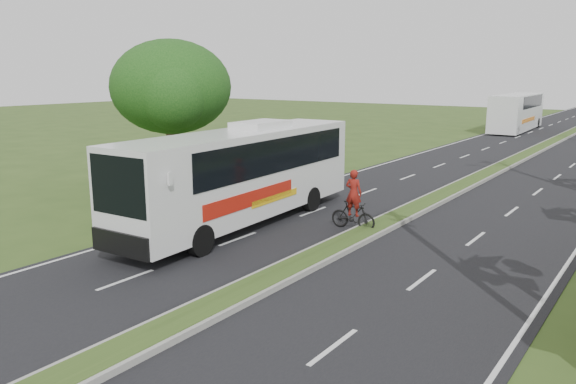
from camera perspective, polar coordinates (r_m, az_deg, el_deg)
The scene contains 8 objects.
ground at distance 14.70m, azimuth -7.42°, elevation -11.74°, with size 180.00×180.00×0.00m, color #324A1B.
road_asphalt at distance 31.74m, azimuth 17.86°, elevation 0.77°, with size 14.00×160.00×0.02m, color black.
median_strip at distance 31.72m, azimuth 17.87°, elevation 0.93°, with size 1.20×160.00×0.18m.
lane_edge_left at distance 34.30m, azimuth 7.16°, elevation 2.05°, with size 0.12×160.00×0.01m, color silver.
shade_tree at distance 29.14m, azimuth -11.92°, elevation 10.08°, with size 6.30×6.00×7.54m.
coach_bus_main at distance 21.94m, azimuth -4.49°, elevation 2.29°, with size 3.21×12.47×3.99m.
coach_bus_far at distance 62.73m, azimuth 22.25°, elevation 7.71°, with size 3.18×12.84×3.72m.
motorcyclist at distance 21.48m, azimuth 6.64°, elevation -1.66°, with size 1.84×0.60×2.34m.
Camera 1 is at (9.24, -9.79, 5.91)m, focal length 35.00 mm.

